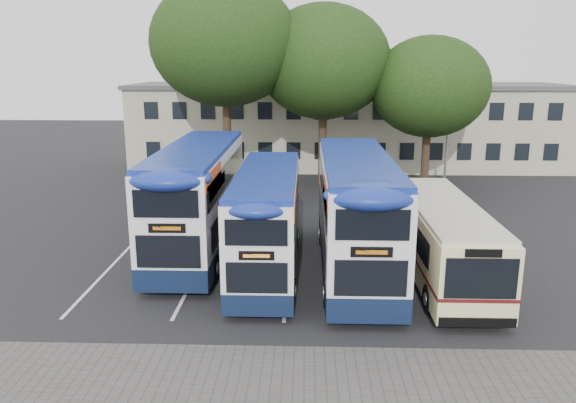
% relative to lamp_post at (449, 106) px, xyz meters
% --- Properties ---
extents(ground, '(120.00, 120.00, 0.00)m').
position_rel_lamp_post_xyz_m(ground, '(-6.00, -19.97, -5.08)').
color(ground, black).
rests_on(ground, ground).
extents(bay_lines, '(14.12, 11.00, 0.01)m').
position_rel_lamp_post_xyz_m(bay_lines, '(-9.75, -14.97, -5.08)').
color(bay_lines, silver).
rests_on(bay_lines, ground).
extents(depot_building, '(32.40, 8.40, 6.20)m').
position_rel_lamp_post_xyz_m(depot_building, '(-6.00, 7.02, -1.93)').
color(depot_building, '#A6A086').
rests_on(depot_building, ground).
extents(lamp_post, '(0.25, 1.05, 9.06)m').
position_rel_lamp_post_xyz_m(lamp_post, '(0.00, 0.00, 0.00)').
color(lamp_post, gray).
rests_on(lamp_post, ground).
extents(tree_left, '(8.81, 8.81, 12.67)m').
position_rel_lamp_post_xyz_m(tree_left, '(-13.95, -2.16, 3.82)').
color(tree_left, black).
rests_on(tree_left, ground).
extents(tree_mid, '(8.19, 8.19, 11.31)m').
position_rel_lamp_post_xyz_m(tree_mid, '(-8.08, -1.07, 2.73)').
color(tree_mid, black).
rests_on(tree_mid, ground).
extents(tree_right, '(7.13, 7.13, 9.40)m').
position_rel_lamp_post_xyz_m(tree_right, '(-1.69, -1.68, 1.27)').
color(tree_right, black).
rests_on(tree_right, ground).
extents(bus_dd_left, '(2.60, 10.72, 4.47)m').
position_rel_lamp_post_xyz_m(bus_dd_left, '(-13.61, -13.64, -2.62)').
color(bus_dd_left, '#0F1B39').
rests_on(bus_dd_left, ground).
extents(bus_dd_mid, '(2.27, 9.36, 3.90)m').
position_rel_lamp_post_xyz_m(bus_dd_mid, '(-10.55, -15.95, -2.94)').
color(bus_dd_mid, '#0F1B39').
rests_on(bus_dd_mid, ground).
extents(bus_dd_right, '(2.58, 10.62, 4.43)m').
position_rel_lamp_post_xyz_m(bus_dd_right, '(-7.21, -15.77, -2.65)').
color(bus_dd_right, '#0F1B39').
rests_on(bus_dd_right, ground).
extents(bus_single, '(2.42, 9.51, 2.84)m').
position_rel_lamp_post_xyz_m(bus_single, '(-4.05, -16.30, -3.48)').
color(bus_single, '#F9ECA6').
rests_on(bus_single, ground).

